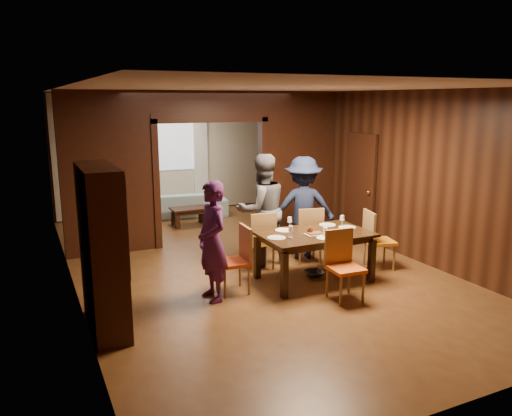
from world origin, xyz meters
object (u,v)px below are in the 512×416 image
person_grey (262,210)px  sofa (185,204)px  coffee_table (189,216)px  person_purple (212,241)px  hutch (102,250)px  person_navy (303,208)px  chair_far_l (259,240)px  chair_left (233,260)px  chair_right (380,239)px  dining_table (314,256)px  chair_far_r (307,234)px  chair_near (346,266)px

person_grey → sofa: size_ratio=0.95×
sofa → coffee_table: bearing=86.8°
person_purple → hutch: bearing=-82.9°
person_navy → chair_far_l: person_navy is taller
person_grey → hutch: size_ratio=0.94×
hutch → chair_far_l: bearing=24.6°
chair_left → chair_right: 2.60m
dining_table → chair_far_r: bearing=65.4°
chair_right → chair_far_r: same height
sofa → chair_far_r: chair_far_r is taller
chair_right → hutch: bearing=109.0°
chair_right → chair_near: 1.56m
coffee_table → chair_right: (1.96, -4.08, 0.28)m
person_purple → chair_far_r: 2.27m
dining_table → chair_right: bearing=1.3°
sofa → chair_far_r: size_ratio=2.03×
person_navy → chair_far_l: size_ratio=1.84×
person_purple → person_navy: (2.10, 1.13, 0.05)m
person_purple → person_grey: size_ratio=0.90×
coffee_table → chair_near: chair_near is taller
chair_far_l → chair_far_r: 0.90m
sofa → chair_near: chair_near is taller
person_navy → chair_far_r: 0.48m
coffee_table → chair_right: bearing=-64.4°
person_grey → chair_right: size_ratio=1.93×
sofa → chair_far_r: bearing=110.0°
person_purple → coffee_table: 4.32m
person_navy → chair_near: (-0.45, -1.93, -0.41)m
person_grey → person_navy: bearing=-177.0°
chair_right → person_grey: bearing=72.9°
chair_near → chair_far_r: bearing=79.8°
chair_far_r → person_grey: bearing=-0.9°
dining_table → hutch: (-3.16, -0.34, 0.62)m
chair_left → coffee_table: bearing=173.8°
chair_left → chair_far_r: (1.71, 0.77, 0.00)m
person_navy → coffee_table: person_navy is taller
chair_near → dining_table: bearing=92.2°
coffee_table → hutch: size_ratio=0.40×
dining_table → hutch: size_ratio=0.84×
person_purple → sofa: bearing=162.8°
chair_far_l → chair_far_r: (0.90, -0.03, 0.00)m
person_purple → dining_table: size_ratio=1.00×
dining_table → chair_left: (-1.32, 0.08, 0.10)m
sofa → coffee_table: size_ratio=2.46×
sofa → chair_far_l: (-0.02, -4.14, 0.20)m
chair_right → chair_far_r: 1.21m
chair_right → chair_far_r: (-0.90, 0.81, 0.00)m
person_navy → chair_far_r: size_ratio=1.84×
sofa → hutch: 6.02m
person_purple → dining_table: bearing=87.4°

